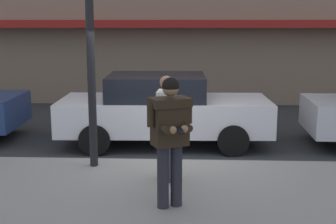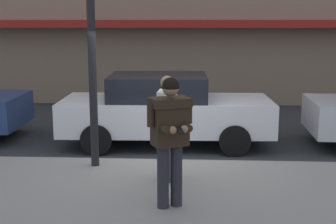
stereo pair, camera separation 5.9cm
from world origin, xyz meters
The scene contains 6 objects.
ground_plane centered at (0.00, 0.00, 0.00)m, with size 80.00×80.00×0.00m, color #2B2D30.
sidewalk centered at (1.00, -2.85, 0.07)m, with size 32.00×5.30×0.14m, color gray.
curb_paint_line centered at (1.00, 0.05, 0.00)m, with size 28.00×0.12×0.01m, color silver.
parked_sedan_mid centered at (-0.08, 1.40, 0.79)m, with size 4.55×2.04×1.54m.
man_texting_on_phone centered at (0.25, -2.47, 1.25)m, with size 0.62×0.65×1.81m.
pedestrian_in_light_coat centered at (0.14, -1.35, 1.11)m, with size 0.34×0.60×1.70m.
Camera 2 is at (0.57, -8.58, 2.66)m, focal length 50.00 mm.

